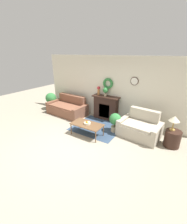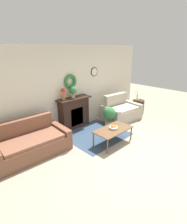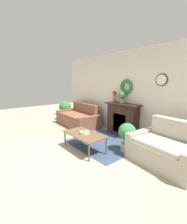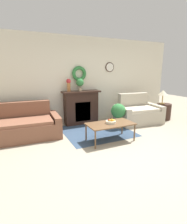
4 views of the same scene
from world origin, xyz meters
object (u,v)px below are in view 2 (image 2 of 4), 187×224
table_lamp (138,92)px  couch_left (30,143)px  vase_on_mantel_left (63,93)px  potted_plant_on_mantel (73,91)px  loveseat_right (121,111)px  potted_plant_floor_by_loveseat (109,115)px  coffee_table (113,130)px  fireplace (74,112)px  side_table_by_loveseat (138,107)px  fruit_bowl (114,127)px

table_lamp → couch_left: bearing=177.2°
vase_on_mantel_left → potted_plant_on_mantel: (0.35, -0.02, 0.02)m
loveseat_right → potted_plant_floor_by_loveseat: loveseat_right is taller
coffee_table → potted_plant_floor_by_loveseat: potted_plant_floor_by_loveseat is taller
coffee_table → fireplace: bearing=94.3°
couch_left → loveseat_right: 3.56m
couch_left → side_table_by_loveseat: bearing=-0.5°
vase_on_mantel_left → fruit_bowl: bearing=-72.4°
couch_left → table_lamp: bearing=0.0°
coffee_table → fruit_bowl: (0.01, -0.00, 0.08)m
fruit_bowl → table_lamp: 2.80m
fruit_bowl → table_lamp: table_lamp is taller
coffee_table → side_table_by_loveseat: 2.82m
loveseat_right → vase_on_mantel_left: 2.42m
side_table_by_loveseat → potted_plant_on_mantel: (-2.83, 0.74, 1.03)m
side_table_by_loveseat → table_lamp: 0.65m
couch_left → table_lamp: table_lamp is taller
coffee_table → potted_plant_on_mantel: size_ratio=2.98×
couch_left → fruit_bowl: size_ratio=7.91×
coffee_table → fruit_bowl: bearing=-0.8°
coffee_table → potted_plant_floor_by_loveseat: (0.73, 0.78, 0.04)m
side_table_by_loveseat → vase_on_mantel_left: size_ratio=1.45×
couch_left → table_lamp: (4.56, -0.22, 0.62)m
coffee_table → potted_plant_floor_by_loveseat: size_ratio=1.56×
coffee_table → vase_on_mantel_left: vase_on_mantel_left is taller
table_lamp → vase_on_mantel_left: vase_on_mantel_left is taller
coffee_table → side_table_by_loveseat: side_table_by_loveseat is taller
loveseat_right → coffee_table: 1.88m
potted_plant_floor_by_loveseat → table_lamp: bearing=4.2°
potted_plant_floor_by_loveseat → fruit_bowl: bearing=-132.5°
fruit_bowl → potted_plant_on_mantel: bearing=95.8°
potted_plant_floor_by_loveseat → coffee_table: bearing=-132.9°
fireplace → coffee_table: 1.64m
coffee_table → table_lamp: table_lamp is taller
side_table_by_loveseat → potted_plant_on_mantel: 3.10m
coffee_table → table_lamp: bearing=19.4°
table_lamp → potted_plant_floor_by_loveseat: 1.95m
side_table_by_loveseat → potted_plant_floor_by_loveseat: 1.96m
couch_left → loveseat_right: loveseat_right is taller
couch_left → fruit_bowl: 2.28m
potted_plant_on_mantel → potted_plant_floor_by_loveseat: bearing=-43.4°
fruit_bowl → coffee_table: bearing=179.2°
loveseat_right → table_lamp: 1.17m
loveseat_right → fruit_bowl: 1.88m
side_table_by_loveseat → vase_on_mantel_left: bearing=166.5°
vase_on_mantel_left → potted_plant_floor_by_loveseat: 1.72m
coffee_table → fruit_bowl: size_ratio=4.65×
loveseat_right → coffee_table: (-1.61, -0.97, 0.09)m
couch_left → coffee_table: couch_left is taller
table_lamp → potted_plant_floor_by_loveseat: bearing=-175.8°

